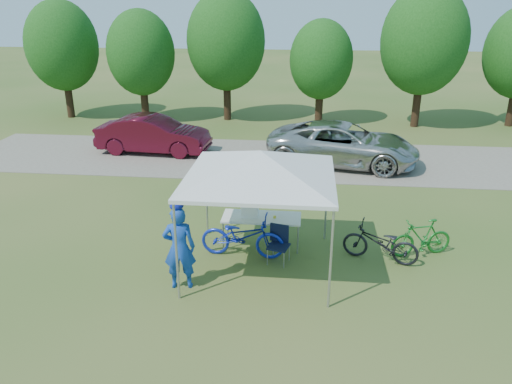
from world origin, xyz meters
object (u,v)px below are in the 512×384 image
at_px(folding_chair, 279,241).
at_px(bike_dark, 380,243).
at_px(folding_table, 262,218).
at_px(bike_green, 421,238).
at_px(sedan, 154,134).
at_px(cyclist, 179,248).
at_px(cooler, 250,210).
at_px(minivan, 343,144).
at_px(bike_blue, 242,236).

xyz_separation_m(folding_chair, bike_dark, (2.32, 0.23, -0.06)).
height_order(folding_table, bike_green, bike_green).
bearing_deg(folding_table, bike_green, -1.53).
bearing_deg(sedan, cyclist, -156.37).
distance_m(folding_table, cooler, 0.35).
relative_size(cooler, bike_dark, 0.24).
xyz_separation_m(cyclist, bike_green, (5.29, 1.93, -0.46)).
distance_m(folding_table, bike_green, 3.79).
relative_size(cyclist, bike_green, 1.21).
height_order(folding_table, folding_chair, folding_chair).
xyz_separation_m(bike_green, bike_dark, (-0.99, -0.38, 0.00)).
height_order(folding_chair, sedan, sedan).
bearing_deg(bike_green, bike_dark, -86.34).
relative_size(minivan, sedan, 1.24).
bearing_deg(folding_chair, minivan, 91.16).
bearing_deg(sedan, minivan, -91.75).
bearing_deg(cyclist, bike_dark, -169.43).
xyz_separation_m(cyclist, bike_dark, (4.29, 1.55, -0.46)).
height_order(cyclist, minivan, cyclist).
distance_m(bike_green, bike_dark, 1.07).
relative_size(cooler, bike_blue, 0.21).
bearing_deg(minivan, sedan, 95.12).
relative_size(folding_table, cooler, 4.50).
relative_size(folding_table, sedan, 0.44).
distance_m(cyclist, sedan, 10.02).
height_order(folding_chair, bike_blue, bike_blue).
bearing_deg(bike_dark, minivan, -159.51).
relative_size(folding_table, folding_chair, 2.17).
bearing_deg(bike_dark, sedan, -118.75).
distance_m(bike_blue, bike_dark, 3.18).
bearing_deg(cyclist, folding_table, -135.87).
relative_size(folding_table, bike_blue, 0.96).
bearing_deg(minivan, bike_dark, -165.77).
bearing_deg(folding_table, minivan, 70.75).
bearing_deg(bike_dark, bike_green, 128.00).
xyz_separation_m(cooler, sedan, (-4.63, 7.39, -0.20)).
distance_m(folding_table, bike_blue, 0.73).
bearing_deg(bike_green, minivan, 174.57).
bearing_deg(folding_chair, cooler, 151.74).
bearing_deg(cyclist, minivan, -123.06).
relative_size(cooler, sedan, 0.10).
xyz_separation_m(cooler, bike_blue, (-0.11, -0.58, -0.41)).
xyz_separation_m(folding_table, bike_dark, (2.78, -0.48, -0.28)).
relative_size(bike_dark, minivan, 0.32).
relative_size(bike_blue, minivan, 0.37).
bearing_deg(sedan, folding_chair, -142.64).
distance_m(folding_table, bike_dark, 2.84).
xyz_separation_m(folding_table, minivan, (2.33, 6.68, 0.03)).
height_order(minivan, sedan, minivan).
height_order(folding_table, bike_dark, bike_dark).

